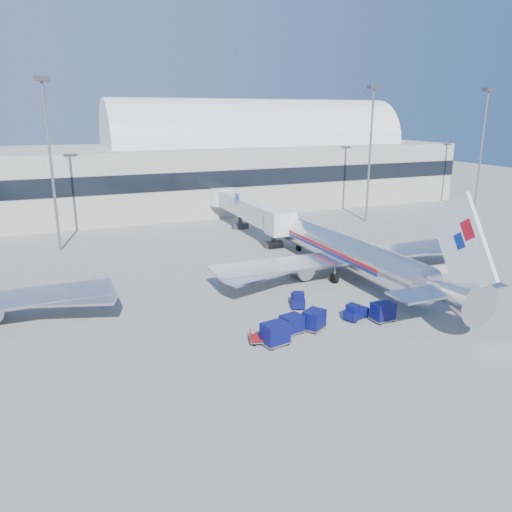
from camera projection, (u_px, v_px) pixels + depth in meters
name	position (u px, v px, depth m)	size (l,w,h in m)	color
ground	(289.00, 303.00, 49.33)	(260.00, 260.00, 0.00)	gray
terminal	(88.00, 173.00, 91.77)	(170.00, 28.15, 21.00)	#B2AA9E
airliner_main	(351.00, 253.00, 56.25)	(32.00, 37.26, 12.07)	silver
jetbridge_near	(245.00, 207.00, 78.39)	(4.40, 27.50, 6.25)	silver
mast_west	(48.00, 140.00, 64.38)	(2.00, 1.20, 22.60)	slate
mast_east	(371.00, 134.00, 83.07)	(2.00, 1.20, 22.60)	slate
mast_far_east	(484.00, 132.00, 92.41)	(2.00, 1.20, 22.60)	slate
barrier_near	(420.00, 272.00, 57.70)	(3.00, 0.55, 0.90)	#9E9E96
barrier_mid	(442.00, 268.00, 58.94)	(3.00, 0.55, 0.90)	#9E9E96
barrier_far	(464.00, 265.00, 60.17)	(3.00, 0.55, 0.90)	#9E9E96
tug_lead	(355.00, 312.00, 45.28)	(2.65, 1.97, 1.55)	#090C47
tug_right	(433.00, 289.00, 51.03)	(2.72, 2.43, 1.60)	#090C47
tug_left	(298.00, 300.00, 48.22)	(2.13, 2.78, 1.62)	#090C47
cart_train_a	(314.00, 320.00, 43.03)	(2.49, 2.34, 1.75)	#090C47
cart_train_b	(292.00, 324.00, 42.28)	(2.11, 1.77, 1.64)	#090C47
cart_train_c	(275.00, 333.00, 40.15)	(2.42, 2.02, 1.88)	#090C47
cart_solo_near	(383.00, 311.00, 44.79)	(2.06, 1.61, 1.75)	#090C47
cart_solo_far	(476.00, 301.00, 47.82)	(1.70, 1.33, 1.46)	#090C47
cart_open_red	(263.00, 339.00, 40.61)	(2.42, 2.07, 0.55)	slate
ramp_worker	(464.00, 304.00, 46.56)	(0.68, 0.45, 1.87)	#98E618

